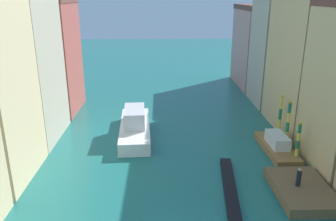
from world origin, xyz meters
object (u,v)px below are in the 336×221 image
Objects in this scene: mooring_pole_1 at (288,125)px; gondola_black at (230,187)px; person_on_dock at (299,178)px; motorboat_0 at (277,146)px; vaporetto_white at (135,126)px; mooring_pole_0 at (298,142)px; mooring_pole_2 at (280,117)px; waterfront_dock at (302,190)px.

mooring_pole_1 reaches higher than gondola_black.
person_on_dock reaches higher than motorboat_0.
person_on_dock reaches higher than gondola_black.
mooring_pole_1 is (1.90, 7.89, 1.14)m from person_on_dock.
mooring_pole_1 is 15.55m from vaporetto_white.
vaporetto_white is (-14.97, 3.94, -1.52)m from mooring_pole_1.
gondola_black is (-6.77, -4.07, -1.90)m from mooring_pole_0.
mooring_pole_0 is at bearing 69.96° from person_on_dock.
person_on_dock is 7.55m from motorboat_0.
motorboat_0 is at bearing 83.08° from person_on_dock.
motorboat_0 is at bearing 48.12° from gondola_black.
motorboat_0 is (5.86, 6.53, 0.45)m from gondola_black.
person_on_dock is 0.16× the size of gondola_black.
mooring_pole_2 is 0.53× the size of gondola_black.
mooring_pole_1 reaches higher than waterfront_dock.
gondola_black is 8.78m from motorboat_0.
waterfront_dock is 0.57× the size of vaporetto_white.
mooring_pole_2 is (1.61, 10.29, 2.12)m from waterfront_dock.
person_on_dock is at bearing -96.92° from motorboat_0.
person_on_dock is 17.64m from vaporetto_white.
vaporetto_white is 13.64m from gondola_black.
mooring_pole_1 is at bearing 24.23° from motorboat_0.
mooring_pole_1 is 0.48× the size of vaporetto_white.
vaporetto_white is (-13.07, 11.83, -0.39)m from person_on_dock.
gondola_black is at bearing 169.53° from person_on_dock.
person_on_dock is 0.21× the size of motorboat_0.
waterfront_dock is at bearing -101.04° from mooring_pole_1.
gondola_black is (-6.85, -6.98, -2.42)m from mooring_pole_1.
waterfront_dock is 10.63m from mooring_pole_2.
mooring_pole_0 is 0.57× the size of motorboat_0.
mooring_pole_0 is 2.96m from mooring_pole_1.
mooring_pole_2 reaches higher than vaporetto_white.
motorboat_0 is (-1.06, -2.81, -1.88)m from mooring_pole_2.
gondola_black is at bearing -134.46° from mooring_pole_1.
mooring_pole_2 is 0.46× the size of vaporetto_white.
vaporetto_white is 1.50× the size of motorboat_0.
vaporetto_white reaches higher than person_on_dock.
vaporetto_white is at bearing 126.63° from gondola_black.
mooring_pole_0 reaches higher than waterfront_dock.
person_on_dock is at bearing -110.04° from mooring_pole_0.
gondola_black is (-4.95, 0.91, -1.28)m from person_on_dock.
person_on_dock is 0.30× the size of mooring_pole_2.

